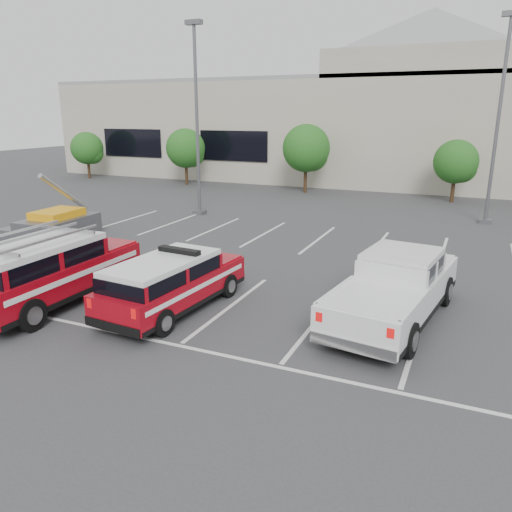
{
  "coord_description": "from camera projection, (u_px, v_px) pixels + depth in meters",
  "views": [
    {
      "loc": [
        6.39,
        -12.47,
        5.65
      ],
      "look_at": [
        -0.05,
        2.04,
        1.05
      ],
      "focal_mm": 35.0,
      "sensor_mm": 36.0,
      "label": 1
    }
  ],
  "objects": [
    {
      "name": "ground",
      "position": [
        230.0,
        307.0,
        15.01
      ],
      "size": [
        120.0,
        120.0,
        0.0
      ],
      "primitive_type": "plane",
      "color": "#363638",
      "rests_on": "ground"
    },
    {
      "name": "tree_left",
      "position": [
        187.0,
        150.0,
        39.4
      ],
      "size": [
        3.07,
        3.07,
        4.42
      ],
      "color": "#3F2B19",
      "rests_on": "ground"
    },
    {
      "name": "tree_far_left",
      "position": [
        88.0,
        149.0,
        43.37
      ],
      "size": [
        2.77,
        2.77,
        3.99
      ],
      "color": "#3F2B19",
      "rests_on": "ground"
    },
    {
      "name": "light_pole_mid",
      "position": [
        498.0,
        121.0,
        24.89
      ],
      "size": [
        0.9,
        0.6,
        10.24
      ],
      "color": "#59595E",
      "rests_on": "ground"
    },
    {
      "name": "tree_mid_right",
      "position": [
        457.0,
        163.0,
        31.69
      ],
      "size": [
        2.77,
        2.77,
        3.99
      ],
      "color": "#3F2B19",
      "rests_on": "ground"
    },
    {
      "name": "stall_markings",
      "position": [
        283.0,
        266.0,
        18.96
      ],
      "size": [
        23.0,
        15.0,
        0.01
      ],
      "primitive_type": "cube",
      "color": "silver",
      "rests_on": "ground"
    },
    {
      "name": "ladder_suv",
      "position": [
        49.0,
        275.0,
        15.05
      ],
      "size": [
        2.26,
        5.76,
        2.27
      ],
      "rotation": [
        0.0,
        0.0,
        -0.0
      ],
      "color": "maroon",
      "rests_on": "ground"
    },
    {
      "name": "tree_mid_left",
      "position": [
        308.0,
        150.0,
        35.43
      ],
      "size": [
        3.37,
        3.37,
        4.85
      ],
      "color": "#3F2B19",
      "rests_on": "ground"
    },
    {
      "name": "light_pole_left",
      "position": [
        197.0,
        121.0,
        27.22
      ],
      "size": [
        0.9,
        0.6,
        10.24
      ],
      "color": "#59595E",
      "rests_on": "ground"
    },
    {
      "name": "utility_rig",
      "position": [
        56.0,
        227.0,
        22.72
      ],
      "size": [
        3.08,
        3.74,
        3.11
      ],
      "rotation": [
        0.0,
        0.0,
        0.04
      ],
      "color": "#59595E",
      "rests_on": "ground"
    },
    {
      "name": "convention_building",
      "position": [
        403.0,
        123.0,
        41.61
      ],
      "size": [
        60.0,
        16.99,
        13.2
      ],
      "color": "#B8B29C",
      "rests_on": "ground"
    },
    {
      "name": "fire_chief_suv",
      "position": [
        172.0,
        287.0,
        14.57
      ],
      "size": [
        2.25,
        5.23,
        1.8
      ],
      "rotation": [
        0.0,
        0.0,
        -0.08
      ],
      "color": "maroon",
      "rests_on": "ground"
    },
    {
      "name": "white_pickup",
      "position": [
        394.0,
        294.0,
        13.9
      ],
      "size": [
        2.96,
        6.41,
        1.89
      ],
      "rotation": [
        0.0,
        0.0,
        -0.14
      ],
      "color": "silver",
      "rests_on": "ground"
    }
  ]
}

